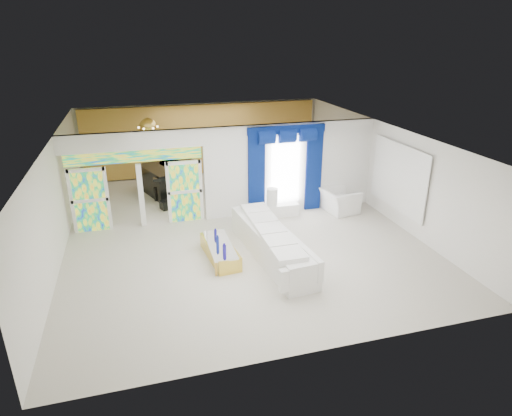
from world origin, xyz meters
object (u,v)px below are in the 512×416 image
object	(u,v)px
armchair	(339,201)
grand_piano	(168,180)
console_table	(280,210)
white_sofa	(271,244)
coffee_table	(220,251)

from	to	relation	value
armchair	grand_piano	bearing A→B (deg)	49.25
console_table	grand_piano	size ratio (longest dim) A/B	0.59
console_table	white_sofa	bearing A→B (deg)	-113.71
coffee_table	console_table	distance (m)	3.48
console_table	armchair	size ratio (longest dim) A/B	1.00
grand_piano	armchair	bearing A→B (deg)	-52.71
coffee_table	armchair	bearing A→B (deg)	25.88
coffee_table	grand_piano	xyz separation A→B (m)	(-0.84, 5.71, 0.30)
white_sofa	armchair	bearing A→B (deg)	32.27
coffee_table	grand_piano	bearing A→B (deg)	98.36
console_table	armchair	xyz separation A→B (m)	(2.04, -0.18, 0.19)
coffee_table	armchair	distance (m)	5.08
console_table	grand_piano	world-z (taller)	grand_piano
coffee_table	white_sofa	bearing A→B (deg)	-12.53
coffee_table	armchair	xyz separation A→B (m)	(4.57, 2.22, 0.18)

